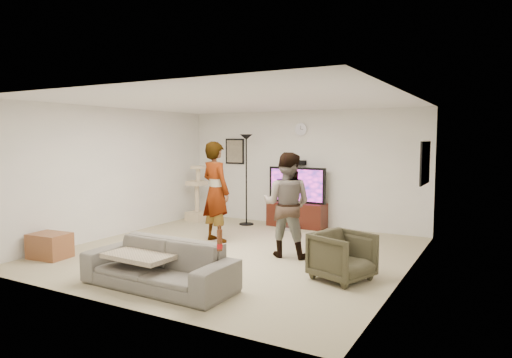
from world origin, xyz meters
The scene contains 24 objects.
floor centered at (0.00, 0.00, -0.01)m, with size 5.50×5.50×0.02m, color tan.
ceiling centered at (0.00, 0.00, 2.51)m, with size 5.50×5.50×0.02m, color white.
wall_back centered at (0.00, 2.75, 1.25)m, with size 5.50×0.04×2.50m, color silver.
wall_front centered at (0.00, -2.75, 1.25)m, with size 5.50×0.04×2.50m, color silver.
wall_left centered at (-2.75, 0.00, 1.25)m, with size 0.04×5.50×2.50m, color silver.
wall_right centered at (2.75, 0.00, 1.25)m, with size 0.04×5.50×2.50m, color silver.
wall_clock centered at (0.00, 2.72, 2.10)m, with size 0.26×0.26×0.04m, color white.
wall_speaker centered at (0.00, 2.69, 1.38)m, with size 0.25×0.10×0.10m, color black.
picture_back centered at (-1.70, 2.73, 1.60)m, with size 0.42×0.03×0.52m, color #756E5B.
picture_right centered at (2.73, 1.60, 1.50)m, with size 0.03×0.78×0.62m, color #F0D65D.
tv_stand centered at (0.01, 2.50, 0.26)m, with size 1.26×0.45×0.53m, color #35120B.
console_box centered at (0.00, 2.11, 0.04)m, with size 0.40×0.30×0.07m, color #ABABB6.
tv centered at (0.01, 2.50, 0.91)m, with size 1.29×0.08×0.76m, color black.
tv_screen centered at (0.01, 2.46, 0.91)m, with size 1.18×0.01×0.67m, color #ED2BAE.
floor_lamp centered at (-1.06, 2.18, 1.00)m, with size 0.32×0.32×1.99m, color black.
cat_tree centered at (-2.32, 2.06, 0.64)m, with size 0.41×0.41×1.29m, color beige.
person_left centered at (-0.74, 0.51, 0.93)m, with size 0.68×0.44×1.85m, color #918DA0.
person_right centered at (0.86, 0.19, 0.84)m, with size 0.82×0.64×1.69m, color #2A5F83.
sofa centered at (0.09, -2.01, 0.30)m, with size 2.04×0.80×0.59m, color #615D57.
throw_blanket centered at (-0.15, -2.01, 0.40)m, with size 0.90×0.70×0.06m, color tan.
beer_bottle centered at (1.03, -2.01, 0.72)m, with size 0.06×0.06×0.25m, color #602D14.
armchair centered at (2.04, -0.58, 0.33)m, with size 0.70×0.72×0.65m, color #333121.
side_table centered at (-2.40, -1.76, 0.20)m, with size 0.60×0.45×0.40m, color brown.
toy_ball centered at (-1.71, 0.07, 0.03)m, with size 0.06×0.06×0.06m, color #079A89.
Camera 1 is at (3.92, -6.33, 1.91)m, focal length 31.63 mm.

